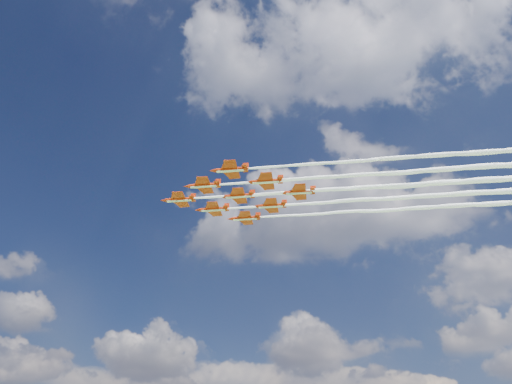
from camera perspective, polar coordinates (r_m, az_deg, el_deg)
jet_lead at (r=155.32m, az=7.95°, el=0.20°), size 98.67×24.41×2.87m
jet_row2_port at (r=149.52m, az=11.58°, el=1.91°), size 98.67×24.41×2.87m
jet_row2_starb at (r=162.42m, az=11.31°, el=-0.96°), size 98.67×24.41×2.87m
jet_row3_port at (r=144.52m, az=15.49°, el=3.73°), size 98.67×24.41×2.87m
jet_row3_centre at (r=157.10m, az=14.89°, el=0.63°), size 98.67×24.41×2.87m
jet_row3_starb at (r=170.09m, az=14.39°, el=-2.00°), size 98.67×24.41×2.87m
jet_row4_port at (r=152.57m, az=18.71°, el=2.32°), size 98.67×24.41×2.87m
jet_row4_starb at (r=165.23m, az=17.89°, el=-0.52°), size 98.67×24.41×2.87m
jet_tail at (r=161.13m, az=21.59°, el=1.04°), size 98.67×24.41×2.87m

